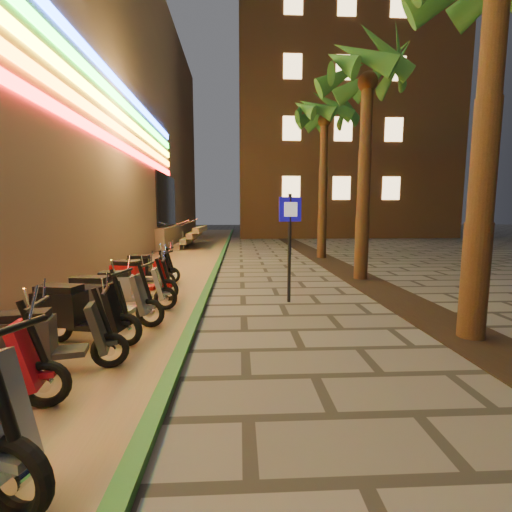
{
  "coord_description": "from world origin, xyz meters",
  "views": [
    {
      "loc": [
        -0.08,
        -3.09,
        1.96
      ],
      "look_at": [
        0.23,
        3.11,
        1.2
      ],
      "focal_mm": 24.0,
      "sensor_mm": 36.0,
      "label": 1
    }
  ],
  "objects": [
    {
      "name": "palm_c",
      "position": [
        3.6,
        7.0,
        5.73
      ],
      "size": [
        2.97,
        3.02,
        6.91
      ],
      "color": "#472D19",
      "rests_on": "ground"
    },
    {
      "name": "palm_d",
      "position": [
        3.6,
        12.0,
        5.94
      ],
      "size": [
        2.97,
        3.02,
        7.16
      ],
      "color": "#472D19",
      "rests_on": "ground"
    },
    {
      "name": "scooter_10",
      "position": [
        -2.68,
        5.71,
        0.45
      ],
      "size": [
        1.48,
        0.57,
        1.04
      ],
      "rotation": [
        0.0,
        0.0,
        0.12
      ],
      "color": "black",
      "rests_on": "ground"
    },
    {
      "name": "scooter_9",
      "position": [
        -2.45,
        4.83,
        0.5
      ],
      "size": [
        1.63,
        0.85,
        1.16
      ],
      "rotation": [
        0.0,
        0.0,
        -0.29
      ],
      "color": "black",
      "rests_on": "ground"
    },
    {
      "name": "planting_strip",
      "position": [
        3.6,
        5.0,
        0.01
      ],
      "size": [
        1.2,
        40.0,
        0.02
      ],
      "primitive_type": "cube",
      "color": "black",
      "rests_on": "ground"
    },
    {
      "name": "scooter_11",
      "position": [
        -2.7,
        6.67,
        0.46
      ],
      "size": [
        1.49,
        0.53,
        1.05
      ],
      "rotation": [
        0.0,
        0.0,
        -0.08
      ],
      "color": "black",
      "rests_on": "ground"
    },
    {
      "name": "ground",
      "position": [
        0.0,
        0.0,
        0.0
      ],
      "size": [
        120.0,
        120.0,
        0.0
      ],
      "primitive_type": "plane",
      "color": "#474442",
      "rests_on": "ground"
    },
    {
      "name": "green_curb",
      "position": [
        -0.9,
        10.0,
        0.05
      ],
      "size": [
        0.18,
        60.0,
        0.1
      ],
      "primitive_type": "cube",
      "color": "#246127",
      "rests_on": "ground"
    },
    {
      "name": "scooter_5",
      "position": [
        -2.43,
        1.02,
        0.46
      ],
      "size": [
        1.5,
        0.71,
        1.06
      ],
      "rotation": [
        0.0,
        0.0,
        0.23
      ],
      "color": "black",
      "rests_on": "ground"
    },
    {
      "name": "parking_strip",
      "position": [
        -2.6,
        10.0,
        0.01
      ],
      "size": [
        3.4,
        60.0,
        0.01
      ],
      "primitive_type": "cube",
      "color": "#8C7251",
      "rests_on": "ground"
    },
    {
      "name": "scooter_8",
      "position": [
        -2.32,
        3.76,
        0.47
      ],
      "size": [
        1.54,
        0.6,
        1.08
      ],
      "rotation": [
        0.0,
        0.0,
        0.12
      ],
      "color": "black",
      "rests_on": "ground"
    },
    {
      "name": "scooter_6",
      "position": [
        -2.54,
        2.04,
        0.51
      ],
      "size": [
        1.67,
        0.73,
        1.17
      ],
      "rotation": [
        0.0,
        0.0,
        -0.19
      ],
      "color": "black",
      "rests_on": "ground"
    },
    {
      "name": "apartment_block",
      "position": [
        9.0,
        32.0,
        12.5
      ],
      "size": [
        18.0,
        16.06,
        25.0
      ],
      "color": "brown",
      "rests_on": "ground"
    },
    {
      "name": "scooter_7",
      "position": [
        -2.4,
        2.84,
        0.5
      ],
      "size": [
        1.64,
        0.62,
        1.15
      ],
      "rotation": [
        0.0,
        0.0,
        -0.11
      ],
      "color": "black",
      "rests_on": "ground"
    },
    {
      "name": "pedestrian_sign",
      "position": [
        1.03,
        4.38,
        1.55
      ],
      "size": [
        0.51,
        0.19,
        2.4
      ],
      "rotation": [
        0.0,
        0.0,
        0.32
      ],
      "color": "black",
      "rests_on": "ground"
    }
  ]
}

